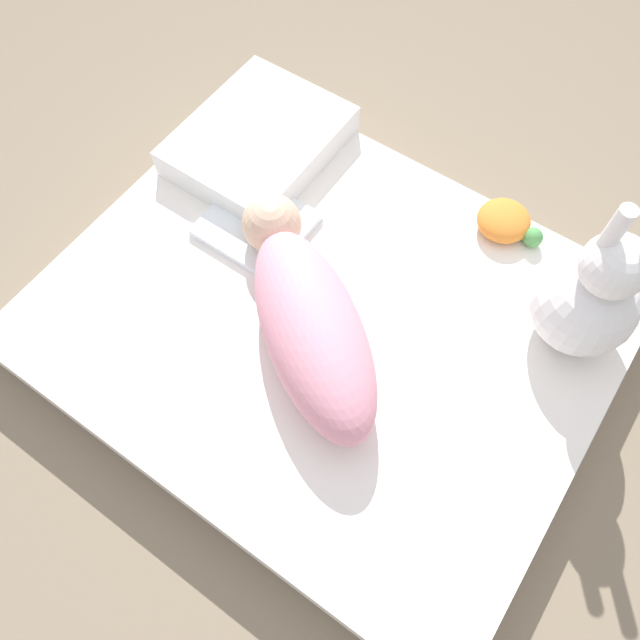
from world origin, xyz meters
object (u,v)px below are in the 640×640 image
object	(u,v)px
swaddled_baby	(307,316)
bunny_plush	(590,298)
pillow	(259,141)
turtle_plush	(507,222)

from	to	relation	value
swaddled_baby	bunny_plush	xyz separation A→B (m)	(0.44, 0.32, 0.05)
swaddled_baby	pillow	size ratio (longest dim) A/B	1.36
pillow	bunny_plush	world-z (taller)	bunny_plush
bunny_plush	turtle_plush	distance (m)	0.29
pillow	turtle_plush	xyz separation A→B (m)	(0.60, 0.13, -0.01)
swaddled_baby	pillow	world-z (taller)	swaddled_baby
swaddled_baby	turtle_plush	size ratio (longest dim) A/B	3.47
pillow	bunny_plush	bearing A→B (deg)	-1.58
bunny_plush	turtle_plush	xyz separation A→B (m)	(-0.22, 0.15, -0.10)
pillow	turtle_plush	distance (m)	0.62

